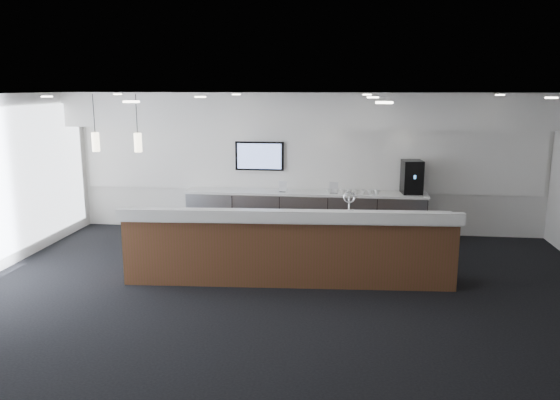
# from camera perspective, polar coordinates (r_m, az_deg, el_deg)

# --- Properties ---
(ground) EXTENTS (10.00, 10.00, 0.00)m
(ground) POSITION_cam_1_polar(r_m,az_deg,el_deg) (8.27, 0.48, -10.35)
(ground) COLOR black
(ground) RESTS_ON ground
(ceiling) EXTENTS (10.00, 8.00, 0.02)m
(ceiling) POSITION_cam_1_polar(r_m,az_deg,el_deg) (7.66, 0.52, 10.93)
(ceiling) COLOR black
(ceiling) RESTS_ON back_wall
(back_wall) EXTENTS (10.00, 0.02, 3.00)m
(back_wall) POSITION_cam_1_polar(r_m,az_deg,el_deg) (11.75, 2.76, 3.87)
(back_wall) COLOR white
(back_wall) RESTS_ON ground
(soffit_bulkhead) EXTENTS (10.00, 0.90, 0.70)m
(soffit_bulkhead) POSITION_cam_1_polar(r_m,az_deg,el_deg) (11.20, 2.64, 9.39)
(soffit_bulkhead) COLOR white
(soffit_bulkhead) RESTS_ON back_wall
(alcove_panel) EXTENTS (9.80, 0.06, 1.40)m
(alcove_panel) POSITION_cam_1_polar(r_m,az_deg,el_deg) (11.71, 2.75, 4.33)
(alcove_panel) COLOR white
(alcove_panel) RESTS_ON back_wall
(back_credenza) EXTENTS (5.06, 0.66, 0.95)m
(back_credenza) POSITION_cam_1_polar(r_m,az_deg,el_deg) (11.58, 2.57, -1.39)
(back_credenza) COLOR gray
(back_credenza) RESTS_ON ground
(wall_tv) EXTENTS (1.05, 0.08, 0.62)m
(wall_tv) POSITION_cam_1_polar(r_m,az_deg,el_deg) (11.76, -2.15, 4.61)
(wall_tv) COLOR black
(wall_tv) RESTS_ON back_wall
(pendant_left) EXTENTS (0.12, 0.12, 0.30)m
(pendant_left) POSITION_cam_1_polar(r_m,az_deg,el_deg) (9.07, -14.22, 5.95)
(pendant_left) COLOR #F5E5BF
(pendant_left) RESTS_ON ceiling
(pendant_right) EXTENTS (0.12, 0.12, 0.30)m
(pendant_right) POSITION_cam_1_polar(r_m,az_deg,el_deg) (9.34, -18.24, 5.88)
(pendant_right) COLOR #F5E5BF
(pendant_right) RESTS_ON ceiling
(ceiling_can_lights) EXTENTS (7.00, 5.00, 0.02)m
(ceiling_can_lights) POSITION_cam_1_polar(r_m,az_deg,el_deg) (7.66, 0.52, 10.70)
(ceiling_can_lights) COLOR silver
(ceiling_can_lights) RESTS_ON ceiling
(service_counter) EXTENTS (5.36, 1.22, 1.49)m
(service_counter) POSITION_cam_1_polar(r_m,az_deg,el_deg) (8.84, 0.90, -4.91)
(service_counter) COLOR brown
(service_counter) RESTS_ON ground
(coffee_machine) EXTENTS (0.44, 0.54, 0.69)m
(coffee_machine) POSITION_cam_1_polar(r_m,az_deg,el_deg) (11.52, 13.61, 2.35)
(coffee_machine) COLOR black
(coffee_machine) RESTS_ON back_credenza
(info_sign_left) EXTENTS (0.17, 0.05, 0.23)m
(info_sign_left) POSITION_cam_1_polar(r_m,az_deg,el_deg) (11.40, 0.31, 1.42)
(info_sign_left) COLOR silver
(info_sign_left) RESTS_ON back_credenza
(info_sign_right) EXTENTS (0.18, 0.04, 0.24)m
(info_sign_right) POSITION_cam_1_polar(r_m,az_deg,el_deg) (11.31, 5.64, 1.29)
(info_sign_right) COLOR silver
(info_sign_right) RESTS_ON back_credenza
(cup_0) EXTENTS (0.10, 0.10, 0.10)m
(cup_0) POSITION_cam_1_polar(r_m,az_deg,el_deg) (11.35, 10.13, 0.85)
(cup_0) COLOR white
(cup_0) RESTS_ON back_credenza
(cup_1) EXTENTS (0.15, 0.15, 0.10)m
(cup_1) POSITION_cam_1_polar(r_m,az_deg,el_deg) (11.34, 9.42, 0.87)
(cup_1) COLOR white
(cup_1) RESTS_ON back_credenza
(cup_2) EXTENTS (0.13, 0.13, 0.10)m
(cup_2) POSITION_cam_1_polar(r_m,az_deg,el_deg) (11.34, 8.72, 0.89)
(cup_2) COLOR white
(cup_2) RESTS_ON back_credenza
(cup_3) EXTENTS (0.13, 0.13, 0.10)m
(cup_3) POSITION_cam_1_polar(r_m,az_deg,el_deg) (11.33, 8.01, 0.90)
(cup_3) COLOR white
(cup_3) RESTS_ON back_credenza
(cup_4) EXTENTS (0.14, 0.14, 0.10)m
(cup_4) POSITION_cam_1_polar(r_m,az_deg,el_deg) (11.33, 7.30, 0.92)
(cup_4) COLOR white
(cup_4) RESTS_ON back_credenza
(cup_5) EXTENTS (0.11, 0.11, 0.10)m
(cup_5) POSITION_cam_1_polar(r_m,az_deg,el_deg) (11.33, 6.60, 0.94)
(cup_5) COLOR white
(cup_5) RESTS_ON back_credenza
(cup_6) EXTENTS (0.15, 0.15, 0.10)m
(cup_6) POSITION_cam_1_polar(r_m,az_deg,el_deg) (11.33, 5.89, 0.96)
(cup_6) COLOR white
(cup_6) RESTS_ON back_credenza
(cup_7) EXTENTS (0.12, 0.12, 0.10)m
(cup_7) POSITION_cam_1_polar(r_m,az_deg,el_deg) (11.34, 5.18, 0.98)
(cup_7) COLOR white
(cup_7) RESTS_ON back_credenza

